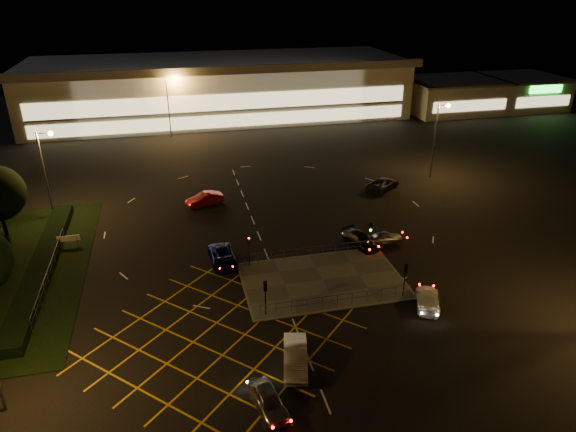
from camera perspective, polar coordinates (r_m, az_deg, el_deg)
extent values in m
plane|color=black|center=(48.05, 0.86, -6.26)|extent=(180.00, 180.00, 0.00)
cube|color=#4C4944|center=(46.85, 3.85, -7.13)|extent=(14.00, 9.00, 0.12)
cube|color=black|center=(53.49, -25.62, -4.88)|extent=(2.00, 26.00, 1.00)
cube|color=beige|center=(104.20, -7.67, 13.83)|extent=(70.00, 25.00, 10.00)
cube|color=slate|center=(103.33, -7.84, 16.66)|extent=(72.00, 26.50, 0.60)
cube|color=#FFEAA5|center=(91.98, -6.79, 12.38)|extent=(66.00, 0.20, 3.00)
cube|color=#FFEAA5|center=(92.73, -6.69, 10.46)|extent=(66.00, 0.20, 2.20)
cube|color=beige|center=(111.46, 17.71, 12.58)|extent=(18.00, 14.00, 6.00)
cube|color=slate|center=(110.88, 17.93, 14.16)|extent=(18.80, 14.80, 0.40)
cube|color=#FFEAA5|center=(105.68, 19.58, 11.46)|extent=(15.30, 0.20, 2.00)
cube|color=beige|center=(120.31, 24.47, 12.40)|extent=(14.00, 14.00, 6.00)
cube|color=slate|center=(119.78, 24.74, 13.86)|extent=(14.80, 14.80, 0.40)
cube|color=#FFEAA5|center=(114.98, 26.49, 11.32)|extent=(11.90, 0.20, 2.00)
cube|color=#19E533|center=(114.46, 26.75, 12.46)|extent=(7.00, 0.30, 1.40)
cylinder|color=slate|center=(62.69, -25.35, 4.02)|extent=(0.20, 0.20, 10.00)
cylinder|color=slate|center=(61.17, -25.53, 8.28)|extent=(1.40, 0.12, 0.12)
sphere|color=orange|center=(61.03, -24.88, 8.32)|extent=(0.56, 0.56, 0.56)
cylinder|color=slate|center=(71.66, 15.94, 7.94)|extent=(0.20, 0.20, 10.00)
cylinder|color=slate|center=(70.81, 16.91, 11.66)|extent=(1.40, 0.12, 0.12)
sphere|color=orange|center=(71.17, 17.40, 11.62)|extent=(0.56, 0.56, 0.56)
cylinder|color=slate|center=(90.01, -13.13, 11.64)|extent=(0.20, 0.20, 10.00)
cylinder|color=slate|center=(89.07, -12.98, 14.68)|extent=(1.40, 0.12, 0.12)
sphere|color=orange|center=(89.09, -12.51, 14.69)|extent=(0.56, 0.56, 0.56)
cylinder|color=slate|center=(100.33, 10.88, 13.18)|extent=(0.20, 0.20, 10.00)
cylinder|color=slate|center=(99.77, 11.50, 15.88)|extent=(1.40, 0.12, 0.12)
sphere|color=orange|center=(100.06, 11.87, 15.84)|extent=(0.56, 0.56, 0.56)
cylinder|color=black|center=(41.53, -2.51, -9.20)|extent=(0.10, 0.10, 3.00)
cube|color=black|center=(40.86, -2.55, -7.81)|extent=(0.28, 0.18, 0.90)
sphere|color=#19FF33|center=(40.97, -2.58, -7.72)|extent=(0.16, 0.16, 0.16)
cylinder|color=black|center=(44.89, 12.81, -7.00)|extent=(0.10, 0.10, 3.00)
cube|color=black|center=(44.28, 12.96, -5.68)|extent=(0.28, 0.18, 0.90)
sphere|color=#19FF33|center=(44.38, 12.89, -5.60)|extent=(0.16, 0.16, 0.16)
cylinder|color=black|center=(48.26, -4.33, -3.96)|extent=(0.10, 0.10, 3.00)
cube|color=black|center=(47.69, -4.38, -2.70)|extent=(0.28, 0.18, 0.90)
sphere|color=#FF0C0C|center=(47.57, -4.35, -2.77)|extent=(0.16, 0.16, 0.16)
cylinder|color=black|center=(51.18, 9.05, -2.42)|extent=(0.10, 0.10, 3.00)
cube|color=black|center=(50.64, 9.14, -1.22)|extent=(0.28, 0.18, 0.90)
sphere|color=#19FF33|center=(50.53, 9.20, -1.28)|extent=(0.16, 0.16, 0.16)
cylinder|color=black|center=(61.37, -29.00, -0.82)|extent=(0.36, 0.36, 2.88)
imported|color=#ADAFB4|center=(34.46, -2.20, -19.78)|extent=(2.45, 4.37, 1.40)
imported|color=silver|center=(37.34, 0.82, -15.38)|extent=(2.63, 4.93, 1.54)
imported|color=#0C0C49|center=(49.50, -7.28, -4.52)|extent=(2.56, 5.18, 1.41)
imported|color=black|center=(52.74, 8.07, -2.65)|extent=(3.26, 4.96, 1.33)
imported|color=#98999E|center=(53.74, 10.80, -2.36)|extent=(3.66, 1.54, 1.23)
imported|color=#9B0F0B|center=(62.36, -9.23, 1.87)|extent=(4.78, 2.89, 1.49)
imported|color=black|center=(67.21, 10.47, 3.51)|extent=(5.69, 5.08, 1.46)
imported|color=white|center=(44.75, 15.29, -8.90)|extent=(3.47, 4.82, 1.30)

